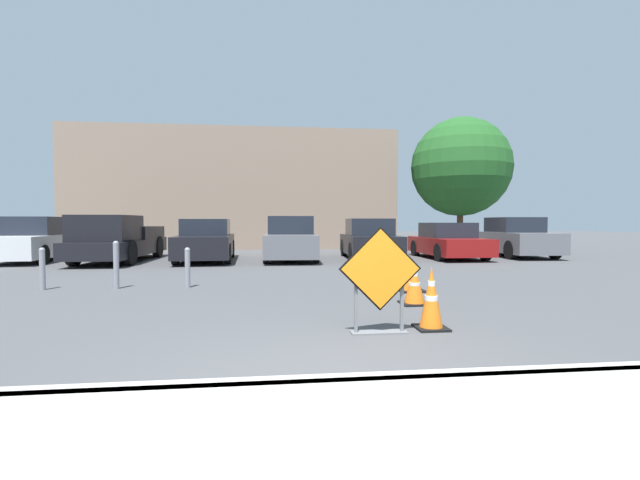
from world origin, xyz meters
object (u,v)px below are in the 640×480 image
(traffic_cone_third, at_px, (411,275))
(traffic_cone_second, at_px, (415,285))
(traffic_cone_fourth, at_px, (398,264))
(parked_car_second, at_px, (206,241))
(parked_car_sixth, at_px, (515,238))
(traffic_cone_nearest, at_px, (431,299))
(parked_car_third, at_px, (291,240))
(bollard_second, at_px, (116,264))
(bollard_nearest, at_px, (188,266))
(parked_car_fifth, at_px, (448,242))
(road_closed_sign, at_px, (380,278))
(bollard_third, at_px, (42,267))
(pickup_truck, at_px, (116,241))
(parked_car_fourth, at_px, (370,240))
(parked_car_nearest, at_px, (36,241))

(traffic_cone_third, bearing_deg, traffic_cone_second, -106.31)
(traffic_cone_fourth, xyz_separation_m, parked_car_second, (-5.42, 5.72, 0.32))
(traffic_cone_second, relative_size, parked_car_sixth, 0.16)
(traffic_cone_nearest, height_order, parked_car_third, parked_car_third)
(bollard_second, bearing_deg, parked_car_second, 82.02)
(traffic_cone_third, height_order, bollard_nearest, bollard_nearest)
(traffic_cone_second, relative_size, parked_car_fifth, 0.17)
(road_closed_sign, xyz_separation_m, bollard_second, (-4.60, 4.18, -0.18))
(road_closed_sign, xyz_separation_m, traffic_cone_third, (1.47, 3.17, -0.38))
(traffic_cone_nearest, xyz_separation_m, traffic_cone_third, (0.73, 2.99, -0.07))
(traffic_cone_second, height_order, parked_car_second, parked_car_second)
(traffic_cone_third, xyz_separation_m, parked_car_third, (-2.12, 7.41, 0.40))
(traffic_cone_second, xyz_separation_m, bollard_third, (-7.14, 2.35, 0.13))
(pickup_truck, xyz_separation_m, bollard_nearest, (3.62, -6.27, -0.28))
(pickup_truck, relative_size, parked_car_fourth, 1.33)
(traffic_cone_nearest, distance_m, bollard_third, 7.89)
(traffic_cone_second, xyz_separation_m, parked_car_sixth, (7.43, 9.36, 0.40))
(traffic_cone_nearest, height_order, parked_car_nearest, parked_car_nearest)
(parked_car_third, relative_size, bollard_second, 4.31)
(road_closed_sign, relative_size, parked_car_fourth, 0.33)
(parked_car_third, xyz_separation_m, parked_car_fifth, (6.10, 0.12, -0.10))
(parked_car_fifth, distance_m, parked_car_sixth, 3.09)
(bollard_second, bearing_deg, traffic_cone_fourth, 6.15)
(road_closed_sign, bearing_deg, parked_car_fifth, 63.00)
(parked_car_second, relative_size, bollard_second, 4.42)
(traffic_cone_third, bearing_deg, bollard_third, 172.33)
(traffic_cone_fourth, xyz_separation_m, pickup_truck, (-8.47, 5.59, 0.36))
(parked_car_second, height_order, bollard_third, parked_car_second)
(parked_car_fifth, xyz_separation_m, parked_car_sixth, (3.05, 0.49, 0.10))
(parked_car_third, relative_size, parked_car_sixth, 1.00)
(parked_car_fifth, height_order, parked_car_sixth, parked_car_sixth)
(traffic_cone_second, relative_size, parked_car_second, 0.16)
(parked_car_fourth, relative_size, bollard_second, 4.05)
(parked_car_second, distance_m, bollard_nearest, 6.43)
(traffic_cone_fourth, xyz_separation_m, parked_car_fourth, (0.69, 6.06, 0.32))
(traffic_cone_third, height_order, parked_car_nearest, parked_car_nearest)
(traffic_cone_fourth, relative_size, parked_car_second, 0.18)
(parked_car_nearest, height_order, bollard_nearest, parked_car_nearest)
(parked_car_second, xyz_separation_m, bollard_second, (-0.90, -6.40, -0.17))
(traffic_cone_second, height_order, traffic_cone_fourth, traffic_cone_fourth)
(traffic_cone_nearest, xyz_separation_m, parked_car_second, (-4.44, 10.41, 0.30))
(pickup_truck, height_order, parked_car_fifth, pickup_truck)
(parked_car_third, bearing_deg, bollard_third, 51.84)
(bollard_nearest, bearing_deg, pickup_truck, 119.96)
(traffic_cone_nearest, distance_m, bollard_second, 6.68)
(bollard_nearest, bearing_deg, road_closed_sign, -53.08)
(traffic_cone_second, bearing_deg, parked_car_third, 101.16)
(road_closed_sign, xyz_separation_m, traffic_cone_nearest, (0.74, 0.17, -0.31))
(parked_car_second, relative_size, parked_car_third, 1.03)
(pickup_truck, bearing_deg, parked_car_fifth, -178.23)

